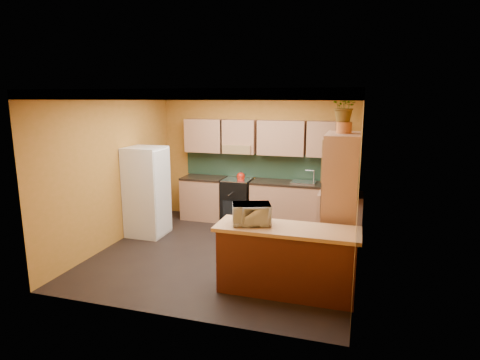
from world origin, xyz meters
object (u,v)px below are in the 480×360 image
(base_cabinets_back, at_px, (266,203))
(breakfast_bar, at_px, (286,262))
(pantry, at_px, (340,204))
(microwave, at_px, (251,214))
(fridge, at_px, (147,192))
(stove, at_px, (237,200))

(base_cabinets_back, relative_size, breakfast_bar, 2.03)
(pantry, distance_m, microwave, 1.45)
(fridge, relative_size, microwave, 3.35)
(stove, height_order, pantry, pantry)
(breakfast_bar, xyz_separation_m, microwave, (-0.49, 0.00, 0.63))
(pantry, bearing_deg, fridge, 169.68)
(base_cabinets_back, relative_size, pantry, 1.74)
(base_cabinets_back, height_order, pantry, pantry)
(breakfast_bar, bearing_deg, base_cabinets_back, 108.34)
(microwave, bearing_deg, stove, 91.35)
(pantry, distance_m, breakfast_bar, 1.27)
(base_cabinets_back, bearing_deg, microwave, -80.76)
(stove, height_order, breakfast_bar, stove)
(fridge, relative_size, breakfast_bar, 0.94)
(stove, height_order, fridge, fridge)
(pantry, bearing_deg, base_cabinets_back, 128.81)
(stove, relative_size, fridge, 0.54)
(stove, bearing_deg, pantry, -41.71)
(fridge, height_order, pantry, pantry)
(fridge, height_order, microwave, fridge)
(breakfast_bar, relative_size, microwave, 3.55)
(fridge, distance_m, microwave, 2.96)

